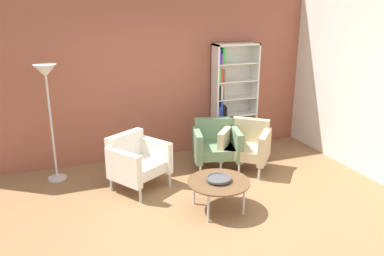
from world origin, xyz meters
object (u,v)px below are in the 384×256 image
at_px(floor_lamp_torchiere, 47,85).
at_px(armchair_by_bookshelf, 246,144).
at_px(bookshelf_tall, 230,99).
at_px(armchair_spare_guest, 137,161).
at_px(armchair_near_window, 216,144).
at_px(coffee_table_low, 219,183).
at_px(decorative_bowl, 219,179).

bearing_deg(floor_lamp_torchiere, armchair_by_bookshelf, -12.96).
distance_m(bookshelf_tall, armchair_spare_guest, 2.24).
bearing_deg(armchair_near_window, floor_lamp_torchiere, -177.07).
bearing_deg(coffee_table_low, bookshelf_tall, 60.73).
bearing_deg(bookshelf_tall, armchair_by_bookshelf, -100.24).
relative_size(armchair_near_window, armchair_by_bookshelf, 0.89).
relative_size(bookshelf_tall, decorative_bowl, 5.94).
height_order(coffee_table_low, decorative_bowl, decorative_bowl).
xyz_separation_m(decorative_bowl, armchair_spare_guest, (-0.83, 0.99, -0.02)).
height_order(coffee_table_low, armchair_near_window, armchair_near_window).
distance_m(coffee_table_low, armchair_by_bookshelf, 1.41).
bearing_deg(coffee_table_low, floor_lamp_torchiere, 138.24).
height_order(decorative_bowl, armchair_near_window, armchair_near_window).
xyz_separation_m(armchair_by_bookshelf, floor_lamp_torchiere, (-2.85, 0.66, 1.03)).
distance_m(coffee_table_low, armchair_spare_guest, 1.29).
distance_m(bookshelf_tall, decorative_bowl, 2.33).
relative_size(coffee_table_low, floor_lamp_torchiere, 0.46).
bearing_deg(bookshelf_tall, coffee_table_low, -119.27).
distance_m(decorative_bowl, armchair_by_bookshelf, 1.41).
distance_m(bookshelf_tall, armchair_by_bookshelf, 1.08).
bearing_deg(armchair_spare_guest, floor_lamp_torchiere, 114.76).
height_order(bookshelf_tall, armchair_by_bookshelf, bookshelf_tall).
relative_size(decorative_bowl, floor_lamp_torchiere, 0.18).
xyz_separation_m(coffee_table_low, armchair_near_window, (0.51, 1.24, 0.04)).
bearing_deg(coffee_table_low, armchair_by_bookshelf, 48.05).
xyz_separation_m(coffee_table_low, decorative_bowl, (0.00, 0.00, 0.06)).
distance_m(decorative_bowl, armchair_spare_guest, 1.29).
relative_size(armchair_spare_guest, floor_lamp_torchiere, 0.54).
bearing_deg(decorative_bowl, bookshelf_tall, 60.73).
bearing_deg(coffee_table_low, armchair_near_window, 67.58).
height_order(armchair_near_window, armchair_by_bookshelf, same).
xyz_separation_m(bookshelf_tall, floor_lamp_torchiere, (-3.02, -0.28, 0.52)).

